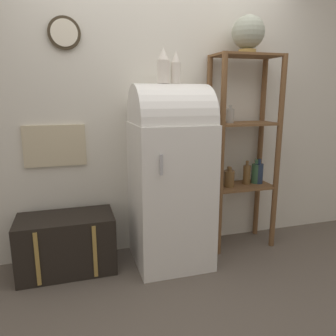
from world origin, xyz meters
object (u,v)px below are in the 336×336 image
(globe, at_px, (248,33))
(vase_center, at_px, (176,69))
(vase_left, at_px, (163,67))
(suitcase_trunk, at_px, (67,244))
(refrigerator, at_px, (170,173))

(globe, height_order, vase_center, globe)
(globe, bearing_deg, vase_center, -171.18)
(vase_left, bearing_deg, globe, 7.70)
(globe, distance_m, vase_center, 0.77)
(suitcase_trunk, distance_m, vase_left, 1.64)
(refrigerator, distance_m, vase_center, 0.85)
(vase_left, relative_size, vase_center, 1.09)
(refrigerator, height_order, globe, globe)
(suitcase_trunk, height_order, vase_left, vase_left)
(refrigerator, bearing_deg, suitcase_trunk, 175.39)
(refrigerator, relative_size, vase_left, 5.53)
(refrigerator, distance_m, suitcase_trunk, 1.04)
(globe, relative_size, vase_center, 1.28)
(suitcase_trunk, relative_size, globe, 2.39)
(globe, height_order, vase_left, globe)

